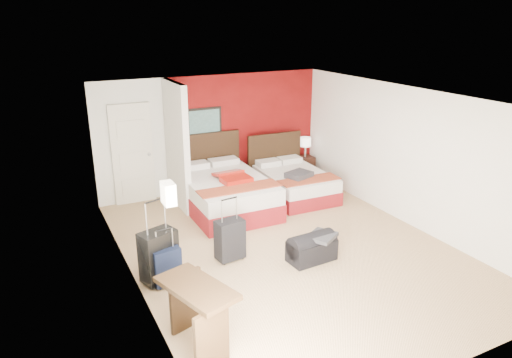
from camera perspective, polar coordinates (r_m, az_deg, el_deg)
ground at (r=7.99m, az=3.79°, el=-8.29°), size 6.50×6.50×0.00m
room_walls at (r=8.19m, az=-9.63°, el=1.70°), size 5.02×6.52×2.50m
red_accent_panel at (r=10.58m, az=-1.44°, el=5.90°), size 3.50×0.04×2.50m
partition_wall at (r=9.40m, az=-9.50°, el=3.94°), size 0.12×1.20×2.50m
entry_door at (r=9.83m, az=-14.64°, el=2.89°), size 0.82×0.06×2.05m
bed_left at (r=9.37m, az=-3.67°, el=-1.81°), size 1.57×2.22×0.66m
bed_right at (r=10.08m, az=4.73°, el=-0.68°), size 1.30×1.81×0.53m
red_suitcase_open at (r=9.19m, az=-2.90°, el=0.28°), size 0.59×0.79×0.10m
jacket_bundle at (r=9.69m, az=5.20°, el=0.50°), size 0.59×0.52×0.12m
nightstand at (r=11.28m, az=5.86°, el=1.44°), size 0.38×0.38×0.52m
table_lamp at (r=11.14m, az=5.95°, el=3.84°), size 0.33×0.33×0.46m
suitcase_black at (r=7.03m, az=-11.61°, el=-9.26°), size 0.58×0.46×0.76m
suitcase_charcoal at (r=7.50m, az=-3.16°, el=-7.47°), size 0.46×0.32×0.64m
suitcase_navy at (r=6.98m, az=-10.74°, el=-10.42°), size 0.41×0.28×0.55m
duffel_bag at (r=7.57m, az=6.72°, el=-8.41°), size 0.77×0.44×0.38m
jacket_draped at (r=7.52m, az=7.95°, el=-6.83°), size 0.57×0.55×0.06m
desk at (r=5.66m, az=-7.02°, el=-16.21°), size 0.77×1.10×0.83m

